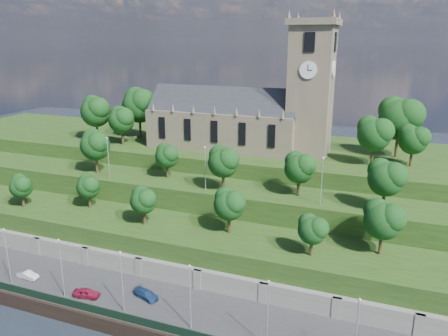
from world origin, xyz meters
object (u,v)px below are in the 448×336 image
at_px(church, 246,114).
at_px(car_left, 87,293).
at_px(car_right, 146,294).
at_px(car_middle, 28,275).

height_order(church, car_left, church).
xyz_separation_m(church, car_right, (-1.56, -39.69, -19.93)).
xyz_separation_m(church, car_middle, (-21.41, -41.62, -19.93)).
bearing_deg(car_left, car_right, -79.29).
distance_m(church, car_left, 47.94).
bearing_deg(car_right, church, 16.10).
bearing_deg(car_middle, car_left, -93.94).
relative_size(church, car_left, 10.03).
relative_size(car_middle, car_right, 0.88).
distance_m(church, car_middle, 50.88).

